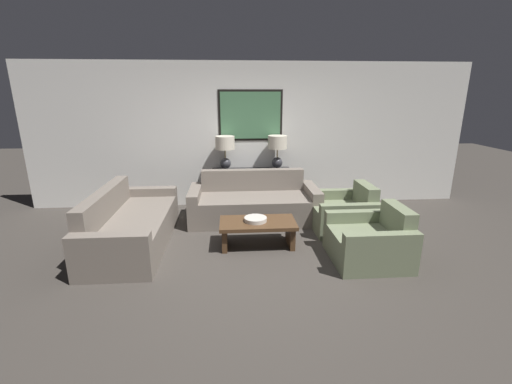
# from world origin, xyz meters

# --- Properties ---
(ground_plane) EXTENTS (20.00, 20.00, 0.00)m
(ground_plane) POSITION_xyz_m (0.00, 0.00, 0.00)
(ground_plane) COLOR #3D3833
(back_wall) EXTENTS (8.23, 0.12, 2.65)m
(back_wall) POSITION_xyz_m (0.00, 2.53, 1.33)
(back_wall) COLOR silver
(back_wall) RESTS_ON ground_plane
(console_table) EXTENTS (1.46, 0.39, 0.73)m
(console_table) POSITION_xyz_m (0.00, 2.25, 0.37)
(console_table) COLOR black
(console_table) RESTS_ON ground_plane
(table_lamp_left) EXTENTS (0.35, 0.35, 0.62)m
(table_lamp_left) POSITION_xyz_m (-0.48, 2.25, 1.14)
(table_lamp_left) COLOR #333338
(table_lamp_left) RESTS_ON console_table
(table_lamp_right) EXTENTS (0.35, 0.35, 0.62)m
(table_lamp_right) POSITION_xyz_m (0.48, 2.25, 1.14)
(table_lamp_right) COLOR #333338
(table_lamp_right) RESTS_ON console_table
(couch_by_back_wall) EXTENTS (2.15, 0.92, 0.81)m
(couch_by_back_wall) POSITION_xyz_m (0.00, 1.59, 0.28)
(couch_by_back_wall) COLOR slate
(couch_by_back_wall) RESTS_ON ground_plane
(couch_by_side) EXTENTS (0.92, 2.15, 0.81)m
(couch_by_side) POSITION_xyz_m (-1.82, 0.71, 0.28)
(couch_by_side) COLOR slate
(couch_by_side) RESTS_ON ground_plane
(coffee_table) EXTENTS (1.06, 0.57, 0.37)m
(coffee_table) POSITION_xyz_m (-0.02, 0.53, 0.27)
(coffee_table) COLOR #4C331E
(coffee_table) RESTS_ON ground_plane
(decorative_bowl) EXTENTS (0.32, 0.32, 0.06)m
(decorative_bowl) POSITION_xyz_m (-0.05, 0.54, 0.40)
(decorative_bowl) COLOR beige
(decorative_bowl) RESTS_ON coffee_table
(armchair_near_back_wall) EXTENTS (0.92, 0.93, 0.73)m
(armchair_near_back_wall) POSITION_xyz_m (1.40, 1.07, 0.25)
(armchair_near_back_wall) COLOR #707A5B
(armchair_near_back_wall) RESTS_ON ground_plane
(armchair_near_camera) EXTENTS (0.92, 0.93, 0.73)m
(armchair_near_camera) POSITION_xyz_m (1.40, -0.01, 0.25)
(armchair_near_camera) COLOR #707A5B
(armchair_near_camera) RESTS_ON ground_plane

